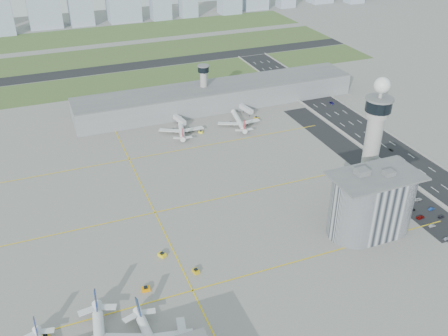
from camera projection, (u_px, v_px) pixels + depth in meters
name	position (u px, v px, depth m)	size (l,w,h in m)	color
ground	(251.00, 228.00, 242.73)	(1000.00, 1000.00, 0.00)	gray
grass_strip_0	(118.00, 82.00, 417.06)	(480.00, 50.00, 0.08)	#43622E
grass_strip_1	(102.00, 57.00, 477.32)	(480.00, 60.00, 0.08)	#415C2B
grass_strip_2	(89.00, 36.00, 541.60)	(480.00, 70.00, 0.08)	#45632F
runway	(109.00, 69.00, 446.78)	(480.00, 22.00, 0.10)	black
highway	(437.00, 182.00, 279.68)	(28.00, 500.00, 0.10)	black
barrier_left	(417.00, 186.00, 274.90)	(0.60, 500.00, 1.20)	#9E9E99
landside_road	(413.00, 200.00, 263.61)	(18.00, 260.00, 0.08)	black
parking_lot	(426.00, 213.00, 253.32)	(20.00, 44.00, 0.10)	black
taxiway_line_h_0	(193.00, 291.00, 205.76)	(260.00, 0.60, 0.01)	yellow
taxiway_line_h_1	(155.00, 213.00, 253.97)	(260.00, 0.60, 0.01)	yellow
taxiway_line_h_2	(129.00, 159.00, 302.18)	(260.00, 0.60, 0.01)	yellow
taxiway_line_v	(155.00, 213.00, 253.97)	(0.60, 260.00, 0.01)	yellow
control_tower	(374.00, 132.00, 254.75)	(14.00, 14.00, 64.50)	#ADAAA5
secondary_tower	(204.00, 83.00, 363.48)	(8.60, 8.60, 31.90)	#ADAAA5
admin_building	(372.00, 203.00, 234.10)	(42.00, 24.00, 33.50)	#B2B2B7
terminal_pier	(217.00, 96.00, 370.55)	(210.00, 32.00, 15.80)	gray
airplane_far_a	(181.00, 125.00, 332.77)	(35.66, 30.31, 9.99)	white
airplane_far_b	(239.00, 118.00, 342.68)	(35.35, 30.04, 9.90)	white
jet_bridge_far_0	(175.00, 118.00, 348.00)	(14.00, 3.00, 5.70)	silver
jet_bridge_far_1	(241.00, 107.00, 364.08)	(14.00, 3.00, 5.70)	silver
tug_0	(46.00, 336.00, 183.99)	(2.16, 3.15, 1.83)	gold
tug_1	(146.00, 289.00, 205.35)	(2.37, 3.45, 2.00)	#FE9300
tug_2	(196.00, 271.00, 214.76)	(2.26, 3.29, 1.91)	gold
tug_3	(162.00, 254.00, 224.03)	(2.40, 3.49, 2.03)	yellow
tug_4	(201.00, 132.00, 333.56)	(1.94, 2.82, 1.64)	yellow
tug_5	(256.00, 118.00, 353.27)	(2.01, 2.92, 1.70)	gold
car_lot_0	(446.00, 238.00, 234.68)	(1.39, 3.46, 1.18)	silver
car_lot_1	(432.00, 226.00, 243.37)	(1.27, 3.64, 1.20)	gray
car_lot_2	(420.00, 217.00, 249.49)	(2.11, 4.57, 1.27)	maroon
car_lot_3	(411.00, 210.00, 255.17)	(1.84, 4.53, 1.32)	black
car_lot_4	(404.00, 204.00, 259.47)	(1.45, 3.60, 1.23)	navy
car_lot_5	(395.00, 195.00, 267.10)	(1.23, 3.52, 1.16)	white
car_lot_8	(441.00, 217.00, 249.89)	(1.45, 3.59, 1.22)	#23212C
car_lot_9	(431.00, 209.00, 255.81)	(1.28, 3.66, 1.21)	navy
car_lot_10	(418.00, 199.00, 263.41)	(2.06, 4.46, 1.24)	silver
car_lot_11	(411.00, 193.00, 269.11)	(1.56, 3.84, 1.12)	#9297A2
car_hw_1	(391.00, 150.00, 312.01)	(1.17, 3.36, 1.11)	black
car_hw_2	(332.00, 103.00, 377.18)	(2.17, 4.71, 1.31)	navy
car_hw_4	(278.00, 80.00, 421.48)	(1.29, 3.20, 1.09)	gray
skyline_bldg_6	(3.00, 14.00, 534.17)	(20.04, 16.03, 45.20)	#9EADC1
skyline_bldg_10	(161.00, 7.00, 599.76)	(23.01, 18.41, 27.75)	#9EADC1
skyline_bldg_11	(188.00, 0.00, 607.93)	(20.22, 16.18, 38.97)	#9EADC1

